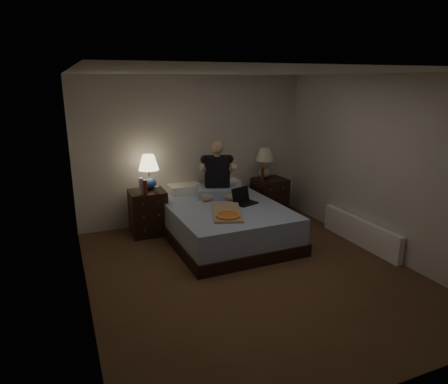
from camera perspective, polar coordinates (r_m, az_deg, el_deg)
name	(u,v)px	position (r m, az deg, el deg)	size (l,w,h in m)	color
floor	(251,272)	(5.31, 3.82, -11.33)	(4.00, 4.50, 0.00)	brown
ceiling	(255,72)	(4.73, 4.39, 16.75)	(4.00, 4.50, 0.00)	white
wall_back	(194,150)	(6.91, -4.34, 6.00)	(4.00, 2.50, 0.00)	silver
wall_front	(393,248)	(3.13, 23.02, -7.39)	(4.00, 2.50, 0.00)	silver
wall_left	(79,197)	(4.38, -20.02, -0.64)	(4.50, 2.50, 0.00)	silver
wall_right	(380,166)	(6.02, 21.39, 3.51)	(4.50, 2.50, 0.00)	silver
bed	(224,222)	(6.25, -0.05, -4.25)	(1.65, 2.20, 0.55)	#536DA6
nightstand_left	(148,213)	(6.53, -10.80, -2.90)	(0.55, 0.50, 0.72)	black
nightstand_right	(270,198)	(7.28, 6.53, -0.81)	(0.54, 0.49, 0.70)	black
lamp_left	(149,172)	(6.45, -10.67, 2.79)	(0.32, 0.32, 0.56)	navy
lamp_right	(265,163)	(7.18, 5.83, 4.18)	(0.32, 0.32, 0.56)	gray
water_bottle	(141,186)	(6.26, -11.75, 0.88)	(0.07, 0.07, 0.25)	silver
soda_can	(157,189)	(6.30, -9.61, 0.37)	(0.07, 0.07, 0.10)	#AFAEAA
beer_bottle_left	(145,187)	(6.21, -11.18, 0.68)	(0.06, 0.06, 0.23)	#53210B
beer_bottle_right	(262,174)	(7.02, 5.50, 2.54)	(0.06, 0.06, 0.23)	#5F220D
person	(217,169)	(6.47, -0.97, 3.26)	(0.66, 0.52, 0.93)	black
laptop	(246,196)	(6.19, 3.14, -0.63)	(0.34, 0.28, 0.24)	black
pizza_box	(228,216)	(5.54, 0.58, -3.46)	(0.40, 0.76, 0.08)	tan
radiator	(360,232)	(6.39, 18.89, -5.43)	(0.10, 1.60, 0.40)	white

